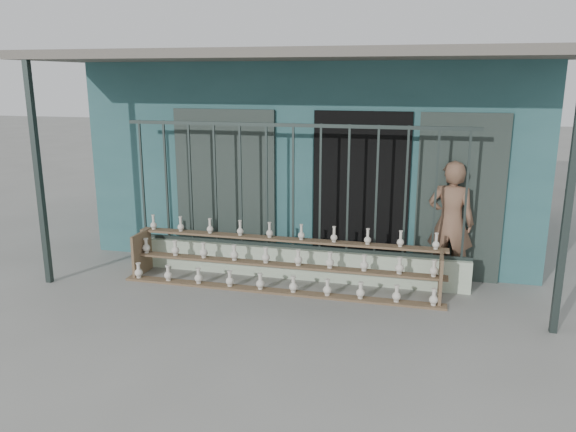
# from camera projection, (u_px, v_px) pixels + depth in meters

# --- Properties ---
(ground) EXTENTS (60.00, 60.00, 0.00)m
(ground) POSITION_uv_depth(u_px,v_px,m) (269.00, 312.00, 7.05)
(ground) COLOR slate
(workshop_building) EXTENTS (7.40, 6.60, 3.21)m
(workshop_building) POSITION_uv_depth(u_px,v_px,m) (330.00, 144.00, 10.64)
(workshop_building) COLOR #285356
(workshop_building) RESTS_ON ground
(parapet_wall) EXTENTS (5.00, 0.20, 0.45)m
(parapet_wall) POSITION_uv_depth(u_px,v_px,m) (293.00, 262.00, 8.22)
(parapet_wall) COLOR #B5C8AB
(parapet_wall) RESTS_ON ground
(security_fence) EXTENTS (5.00, 0.04, 1.80)m
(security_fence) POSITION_uv_depth(u_px,v_px,m) (293.00, 187.00, 7.95)
(security_fence) COLOR #283330
(security_fence) RESTS_ON parapet_wall
(shelf_rack) EXTENTS (4.50, 0.68, 0.85)m
(shelf_rack) POSITION_uv_depth(u_px,v_px,m) (281.00, 262.00, 7.81)
(shelf_rack) COLOR brown
(shelf_rack) RESTS_ON ground
(elderly_woman) EXTENTS (0.71, 0.53, 1.76)m
(elderly_woman) POSITION_uv_depth(u_px,v_px,m) (451.00, 223.00, 7.87)
(elderly_woman) COLOR brown
(elderly_woman) RESTS_ON ground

